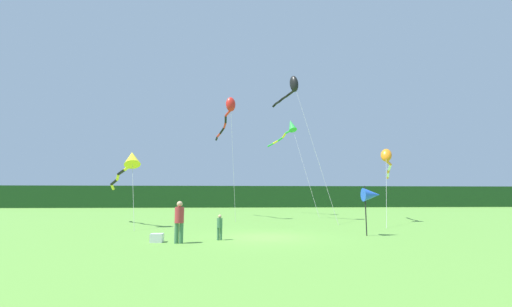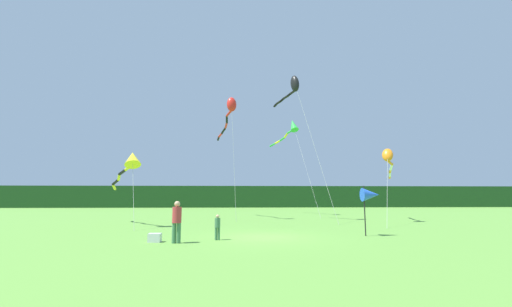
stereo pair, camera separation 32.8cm
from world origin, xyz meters
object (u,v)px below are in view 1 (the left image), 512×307
Objects in this scene: kite_red at (228,111)px; kite_green at (290,128)px; kite_black at (293,86)px; person_adult at (179,220)px; kite_yellow at (129,162)px; kite_orange at (387,160)px; cooler_box at (157,238)px; person_child at (220,226)px; banner_flag_pole at (371,195)px.

kite_red is 9.09m from kite_green.
kite_black is 1.18× the size of kite_green.
kite_green reaches higher than person_adult.
kite_orange reaches higher than kite_yellow.
kite_orange is (13.08, -3.24, -4.74)m from kite_red.
cooler_box is at bearing -125.08° from kite_black.
kite_yellow is at bearing -170.80° from kite_orange.
kite_black reaches higher than cooler_box.
kite_red is at bearing 159.61° from kite_black.
person_adult is at bearing -59.12° from kite_yellow.
person_child is 0.11× the size of kite_red.
kite_orange is (15.88, 10.73, 4.79)m from cooler_box.
kite_black is at bearing -97.80° from kite_green.
person_adult is 1.55× the size of person_child.
kite_yellow is 19.89m from kite_orange.
banner_flag_pole is at bearing -86.78° from kite_green.
cooler_box is 10.82m from banner_flag_pole.
kite_orange is (7.51, -1.17, -6.50)m from kite_black.
banner_flag_pole is (10.52, 1.68, 1.88)m from cooler_box.
banner_flag_pole is 19.95m from kite_green.
kite_black is 1.16× the size of kite_red.
kite_red reaches higher than kite_orange.
kite_green is at bearing 67.58° from person_adult.
kite_red reaches higher than banner_flag_pole.
person_child is 0.16× the size of kite_yellow.
person_adult is 0.14× the size of kite_black.
kite_black is at bearing 54.92° from cooler_box.
banner_flag_pole is at bearing 12.37° from person_adult.
kite_yellow is at bearing -160.22° from kite_black.
kite_black is (5.64, 11.37, 10.84)m from person_child.
banner_flag_pole is 0.34× the size of kite_yellow.
kite_black is at bearing 19.78° from kite_yellow.
kite_black is (8.36, 11.90, 11.30)m from cooler_box.
banner_flag_pole is (9.51, 2.09, 1.07)m from person_adult.
person_child is 8.01m from banner_flag_pole.
kite_green reaches higher than banner_flag_pole.
kite_orange is at bearing 59.42° from banner_flag_pole.
cooler_box is at bearing -63.61° from kite_yellow.
person_child is 16.21m from kite_red.
kite_green reaches higher than cooler_box.
person_child is 2.20× the size of cooler_box.
cooler_box is at bearing -170.96° from banner_flag_pole.
kite_red is at bearing 122.16° from banner_flag_pole.
person_adult reaches higher than cooler_box.
kite_red is 1.02× the size of kite_green.
cooler_box is 17.14m from kite_red.
kite_red is 14.29m from kite_orange.
cooler_box is 18.42m from kite_black.
kite_black is 1.31× the size of kite_orange.
person_child is 0.09× the size of kite_black.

